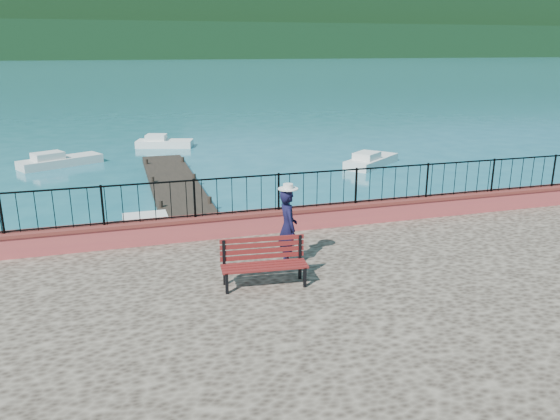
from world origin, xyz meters
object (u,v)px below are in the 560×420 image
boat_0 (165,225)px  boat_4 (165,141)px  person (288,227)px  boat_3 (60,158)px  boat_2 (372,158)px  park_bench (264,272)px

boat_0 → boat_4: bearing=83.8°
person → boat_3: size_ratio=0.43×
boat_0 → boat_2: bearing=35.0°
park_bench → person: size_ratio=1.03×
park_bench → boat_4: park_bench is taller
boat_4 → park_bench: bearing=-73.8°
park_bench → boat_2: 18.24m
boat_0 → boat_4: (1.57, 16.84, 0.00)m
park_bench → boat_0: bearing=106.6°
boat_4 → boat_0: bearing=-78.7°
boat_3 → boat_4: same height
boat_2 → boat_4: size_ratio=1.13×
boat_0 → boat_2: same height
park_bench → boat_4: bearing=95.0°
park_bench → boat_2: size_ratio=0.47×
boat_3 → boat_4: (5.69, 4.04, 0.00)m
boat_3 → park_bench: bearing=-101.7°
park_bench → boat_3: size_ratio=0.44×
boat_2 → park_bench: bearing=-160.8°
boat_0 → boat_4: same height
boat_0 → boat_3: 13.44m
boat_2 → boat_3: (-15.43, 4.61, 0.00)m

